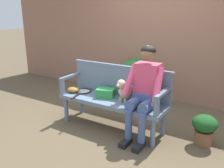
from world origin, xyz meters
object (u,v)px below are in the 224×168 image
(dog_on_bench, at_px, (125,90))
(sports_bag, at_px, (105,93))
(potted_plant, at_px, (204,128))
(person_seated, at_px, (145,89))
(tennis_racket, at_px, (82,92))
(baseball_glove, at_px, (73,90))
(garden_bench, at_px, (112,103))

(dog_on_bench, relative_size, sports_bag, 1.29)
(potted_plant, bearing_deg, sports_bag, -172.87)
(sports_bag, height_order, potted_plant, sports_bag)
(person_seated, bearing_deg, sports_bag, 175.54)
(tennis_racket, bearing_deg, baseball_glove, -144.56)
(baseball_glove, relative_size, sports_bag, 0.79)
(dog_on_bench, bearing_deg, baseball_glove, -175.09)
(person_seated, distance_m, potted_plant, 0.97)
(garden_bench, bearing_deg, tennis_racket, 176.97)
(tennis_racket, bearing_deg, potted_plant, 5.56)
(dog_on_bench, relative_size, tennis_racket, 0.62)
(dog_on_bench, distance_m, baseball_glove, 0.96)
(person_seated, distance_m, dog_on_bench, 0.35)
(person_seated, xyz_separation_m, tennis_racket, (-1.16, 0.05, -0.26))
(sports_bag, distance_m, potted_plant, 1.53)
(person_seated, bearing_deg, potted_plant, 16.66)
(garden_bench, distance_m, baseball_glove, 0.74)
(garden_bench, distance_m, dog_on_bench, 0.32)
(tennis_racket, bearing_deg, garden_bench, -3.03)
(garden_bench, xyz_separation_m, baseball_glove, (-0.73, -0.05, 0.11))
(tennis_racket, bearing_deg, dog_on_bench, -0.21)
(dog_on_bench, height_order, potted_plant, dog_on_bench)
(sports_bag, xyz_separation_m, potted_plant, (1.50, 0.19, -0.29))
(person_seated, relative_size, tennis_racket, 2.31)
(garden_bench, relative_size, potted_plant, 3.94)
(tennis_racket, xyz_separation_m, baseball_glove, (-0.12, -0.08, 0.04))
(dog_on_bench, bearing_deg, tennis_racket, 179.79)
(sports_bag, bearing_deg, dog_on_bench, -1.15)
(baseball_glove, distance_m, potted_plant, 2.12)
(person_seated, relative_size, dog_on_bench, 3.72)
(dog_on_bench, distance_m, tennis_racket, 0.84)
(baseball_glove, height_order, potted_plant, baseball_glove)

